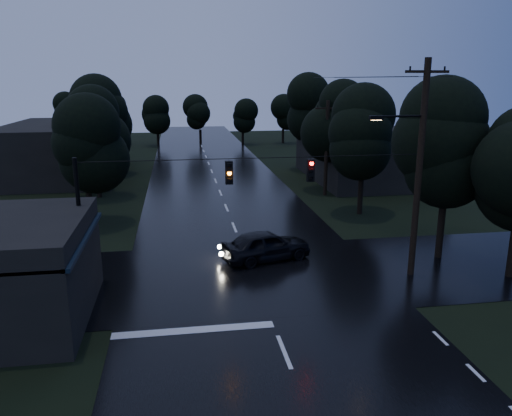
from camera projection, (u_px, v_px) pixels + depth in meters
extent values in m
cube|color=black|center=(220.00, 193.00, 41.01)|extent=(12.00, 120.00, 0.02)
cube|color=black|center=(253.00, 275.00, 23.80)|extent=(60.00, 9.00, 0.02)
cube|color=black|center=(1.00, 242.00, 18.62)|extent=(6.00, 7.00, 0.12)
cube|color=black|center=(84.00, 238.00, 19.07)|extent=(0.30, 7.00, 0.15)
cylinder|color=black|center=(67.00, 314.00, 16.60)|extent=(0.10, 0.10, 3.00)
cylinder|color=black|center=(95.00, 254.00, 22.33)|extent=(0.10, 0.10, 3.00)
cube|color=#EEB35F|center=(77.00, 269.00, 17.80)|extent=(0.06, 1.60, 0.50)
cube|color=#EEB35F|center=(90.00, 245.00, 20.38)|extent=(0.06, 1.20, 0.50)
cube|color=black|center=(366.00, 155.00, 46.40)|extent=(10.00, 14.00, 4.40)
cube|color=black|center=(65.00, 150.00, 47.83)|extent=(10.00, 16.00, 5.00)
cylinder|color=black|center=(419.00, 172.00, 22.72)|extent=(0.30, 0.30, 10.00)
cube|color=black|center=(427.00, 72.00, 21.62)|extent=(2.00, 0.12, 0.12)
cylinder|color=black|center=(400.00, 116.00, 21.93)|extent=(2.20, 0.10, 0.10)
cube|color=black|center=(376.00, 118.00, 21.77)|extent=(0.60, 0.25, 0.18)
cube|color=#FFB266|center=(376.00, 120.00, 21.80)|extent=(0.45, 0.18, 0.03)
cylinder|color=black|center=(326.00, 149.00, 39.41)|extent=(0.30, 0.30, 7.50)
cube|color=black|center=(328.00, 108.00, 38.62)|extent=(2.00, 0.12, 0.12)
cylinder|color=black|center=(81.00, 228.00, 20.96)|extent=(0.18, 0.18, 6.00)
cylinder|color=black|center=(257.00, 158.00, 21.39)|extent=(15.00, 0.03, 0.03)
cube|color=black|center=(229.00, 173.00, 21.36)|extent=(0.32, 0.25, 1.00)
sphere|color=orange|center=(229.00, 173.00, 21.21)|extent=(0.18, 0.18, 0.18)
cube|color=black|center=(311.00, 170.00, 21.90)|extent=(0.32, 0.25, 1.00)
sphere|color=#FF0C07|center=(311.00, 171.00, 21.76)|extent=(0.18, 0.18, 0.18)
cylinder|color=black|center=(440.00, 232.00, 25.91)|extent=(0.36, 0.36, 2.80)
sphere|color=black|center=(447.00, 167.00, 25.06)|extent=(4.48, 4.48, 4.48)
sphere|color=black|center=(449.00, 143.00, 24.76)|extent=(4.48, 4.48, 4.48)
sphere|color=black|center=(451.00, 119.00, 24.46)|extent=(4.48, 4.48, 4.48)
cylinder|color=black|center=(512.00, 252.00, 23.39)|extent=(0.36, 0.36, 2.45)
cylinder|color=black|center=(90.00, 207.00, 31.69)|extent=(0.36, 0.36, 2.45)
sphere|color=black|center=(86.00, 160.00, 30.95)|extent=(3.92, 3.92, 3.92)
sphere|color=black|center=(84.00, 143.00, 30.68)|extent=(3.92, 3.92, 3.92)
sphere|color=black|center=(83.00, 126.00, 30.42)|extent=(3.92, 3.92, 3.92)
cylinder|color=black|center=(98.00, 181.00, 39.23)|extent=(0.36, 0.36, 2.62)
sphere|color=black|center=(95.00, 140.00, 38.43)|extent=(4.20, 4.20, 4.20)
sphere|color=black|center=(94.00, 126.00, 38.15)|extent=(4.20, 4.20, 4.20)
sphere|color=black|center=(93.00, 111.00, 37.87)|extent=(4.20, 4.20, 4.20)
cylinder|color=black|center=(107.00, 160.00, 48.68)|extent=(0.36, 0.36, 2.80)
sphere|color=black|center=(104.00, 125.00, 47.83)|extent=(4.48, 4.48, 4.48)
sphere|color=black|center=(103.00, 113.00, 47.53)|extent=(4.48, 4.48, 4.48)
sphere|color=black|center=(102.00, 100.00, 47.23)|extent=(4.48, 4.48, 4.48)
cylinder|color=black|center=(360.00, 195.00, 34.39)|extent=(0.36, 0.36, 2.62)
sphere|color=black|center=(363.00, 149.00, 33.59)|extent=(4.20, 4.20, 4.20)
sphere|color=black|center=(364.00, 133.00, 33.31)|extent=(4.20, 4.20, 4.20)
sphere|color=black|center=(365.00, 115.00, 33.03)|extent=(4.20, 4.20, 4.20)
cylinder|color=black|center=(333.00, 173.00, 42.11)|extent=(0.36, 0.36, 2.80)
sphere|color=black|center=(335.00, 133.00, 41.26)|extent=(4.48, 4.48, 4.48)
sphere|color=black|center=(336.00, 118.00, 40.96)|extent=(4.48, 4.48, 4.48)
sphere|color=black|center=(336.00, 103.00, 40.65)|extent=(4.48, 4.48, 4.48)
cylinder|color=black|center=(310.00, 155.00, 51.74)|extent=(0.36, 0.36, 2.97)
sphere|color=black|center=(311.00, 119.00, 50.83)|extent=(4.76, 4.76, 4.76)
sphere|color=black|center=(311.00, 107.00, 50.51)|extent=(4.76, 4.76, 4.76)
sphere|color=black|center=(311.00, 94.00, 50.20)|extent=(4.76, 4.76, 4.76)
imported|color=black|center=(266.00, 245.00, 25.65)|extent=(4.99, 3.10, 1.58)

